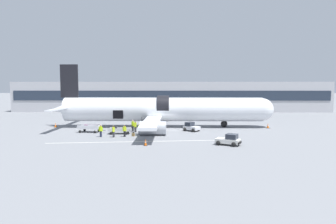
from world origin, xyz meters
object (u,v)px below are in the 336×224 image
object	(u,v)px
ground_crew_loader_b	(135,126)
ground_crew_driver	(133,125)
suitcase_on_tarmac_upright	(133,135)
baggage_tug_lead	(229,140)
ground_crew_marshal	(114,131)
airplane	(161,110)
baggage_cart_queued	(90,128)
ground_crew_supervisor	(101,131)
ground_crew_loader_a	(125,130)
ground_crew_helper	(139,129)
baggage_tug_mid	(191,127)
baggage_cart_loading	(120,131)

from	to	relation	value
ground_crew_loader_b	ground_crew_driver	size ratio (longest dim) A/B	0.96
ground_crew_driver	suitcase_on_tarmac_upright	xyz separation A→B (m)	(0.71, -4.69, -0.70)
baggage_tug_lead	ground_crew_marshal	bearing A→B (deg)	160.65
airplane	baggage_cart_queued	distance (m)	12.43
ground_crew_supervisor	ground_crew_loader_a	bearing A→B (deg)	5.04
ground_crew_loader_b	ground_crew_marshal	size ratio (longest dim) A/B	1.05
ground_crew_loader_a	ground_crew_helper	size ratio (longest dim) A/B	1.07
ground_crew_helper	ground_crew_marshal	bearing A→B (deg)	-138.98
ground_crew_supervisor	suitcase_on_tarmac_upright	size ratio (longest dim) A/B	2.91
baggage_tug_mid	ground_crew_driver	size ratio (longest dim) A/B	1.58
baggage_cart_queued	ground_crew_supervisor	xyz separation A→B (m)	(2.67, -4.28, 0.30)
baggage_tug_lead	ground_crew_driver	world-z (taller)	ground_crew_driver
baggage_cart_queued	ground_crew_loader_b	bearing A→B (deg)	1.14
ground_crew_loader_b	ground_crew_marshal	bearing A→B (deg)	-117.96
baggage_cart_loading	suitcase_on_tarmac_upright	world-z (taller)	baggage_cart_loading
ground_crew_marshal	suitcase_on_tarmac_upright	world-z (taller)	ground_crew_marshal
ground_crew_loader_a	baggage_tug_mid	bearing A→B (deg)	29.81
baggage_tug_lead	ground_crew_driver	size ratio (longest dim) A/B	1.80
airplane	baggage_tug_mid	bearing A→B (deg)	-42.26
airplane	baggage_cart_loading	xyz separation A→B (m)	(-5.71, -7.51, -2.51)
suitcase_on_tarmac_upright	ground_crew_driver	bearing A→B (deg)	98.59
baggage_cart_queued	airplane	bearing A→B (deg)	29.87
ground_crew_loader_a	ground_crew_marshal	size ratio (longest dim) A/B	1.03
ground_crew_loader_a	ground_crew_driver	world-z (taller)	ground_crew_driver
baggage_tug_mid	ground_crew_driver	bearing A→B (deg)	-177.32
ground_crew_supervisor	ground_crew_helper	distance (m)	5.74
ground_crew_supervisor	ground_crew_marshal	distance (m)	1.83
ground_crew_loader_a	ground_crew_supervisor	size ratio (longest dim) A/B	0.98
ground_crew_driver	ground_crew_marshal	xyz separation A→B (m)	(-1.91, -5.55, -0.08)
airplane	ground_crew_marshal	distance (m)	12.34
airplane	baggage_tug_lead	distance (m)	18.27
baggage_cart_queued	ground_crew_helper	world-z (taller)	ground_crew_helper
airplane	ground_crew_supervisor	world-z (taller)	airplane
ground_crew_driver	ground_crew_helper	distance (m)	3.03
ground_crew_supervisor	ground_crew_marshal	world-z (taller)	ground_crew_supervisor
ground_crew_loader_a	ground_crew_supervisor	xyz separation A→B (m)	(-3.28, -0.29, 0.02)
baggage_tug_mid	ground_crew_driver	xyz separation A→B (m)	(-9.18, -0.43, 0.34)
baggage_tug_lead	ground_crew_loader_a	bearing A→B (deg)	157.07
ground_crew_marshal	baggage_tug_lead	bearing A→B (deg)	-19.35
baggage_tug_mid	baggage_cart_queued	bearing A→B (deg)	-174.41
ground_crew_loader_a	ground_crew_marshal	distance (m)	1.53
baggage_tug_lead	baggage_tug_mid	distance (m)	11.89
ground_crew_supervisor	ground_crew_driver	bearing A→B (deg)	55.20
baggage_cart_queued	ground_crew_driver	size ratio (longest dim) A/B	2.44
airplane	baggage_tug_lead	world-z (taller)	airplane
ground_crew_helper	ground_crew_driver	bearing A→B (deg)	116.25
ground_crew_driver	ground_crew_supervisor	world-z (taller)	ground_crew_driver
airplane	ground_crew_loader_a	size ratio (longest dim) A/B	22.81
ground_crew_loader_b	ground_crew_helper	bearing A→B (deg)	-65.03
ground_crew_helper	airplane	bearing A→B (deg)	69.83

